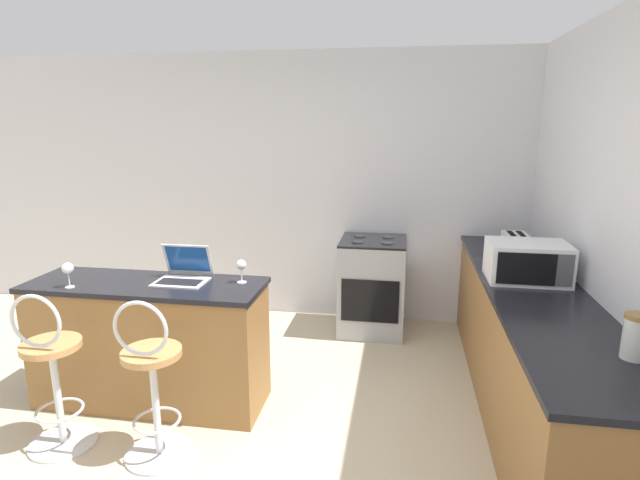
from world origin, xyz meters
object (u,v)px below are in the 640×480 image
(toaster, at_px, (515,244))
(stove_range, at_px, (372,286))
(storage_jar, at_px, (635,336))
(bar_stool_near, at_px, (53,375))
(wine_glass_tall, at_px, (242,266))
(laptop, at_px, (184,272))
(bar_stool_far, at_px, (152,384))
(mug_red, at_px, (490,242))
(wine_glass_short, at_px, (68,269))
(microwave, at_px, (527,262))

(toaster, height_order, stove_range, toaster)
(storage_jar, bearing_deg, toaster, 94.56)
(bar_stool_near, relative_size, toaster, 3.57)
(stove_range, height_order, wine_glass_tall, wine_glass_tall)
(laptop, distance_m, storage_jar, 2.63)
(toaster, bearing_deg, bar_stool_far, -142.87)
(bar_stool_far, distance_m, laptop, 0.82)
(laptop, height_order, stove_range, laptop)
(mug_red, xyz_separation_m, wine_glass_tall, (-1.81, -1.29, 0.07))
(bar_stool_far, xyz_separation_m, wine_glass_tall, (0.33, 0.68, 0.53))
(toaster, height_order, wine_glass_short, toaster)
(wine_glass_tall, bearing_deg, storage_jar, -20.11)
(wine_glass_tall, bearing_deg, bar_stool_far, -116.17)
(stove_range, xyz_separation_m, mug_red, (1.01, -0.11, 0.49))
(bar_stool_far, bearing_deg, wine_glass_short, 152.40)
(mug_red, bearing_deg, toaster, -55.42)
(stove_range, bearing_deg, wine_glass_tall, -119.54)
(stove_range, distance_m, wine_glass_short, 2.59)
(laptop, bearing_deg, toaster, 24.36)
(wine_glass_tall, distance_m, storage_jar, 2.25)
(microwave, relative_size, storage_jar, 2.44)
(wine_glass_tall, bearing_deg, stove_range, 60.46)
(bar_stool_near, relative_size, wine_glass_short, 6.02)
(microwave, relative_size, stove_range, 0.58)
(bar_stool_near, distance_m, mug_red, 3.43)
(bar_stool_far, bearing_deg, mug_red, 42.60)
(bar_stool_near, distance_m, wine_glass_short, 0.67)
(microwave, distance_m, wine_glass_tall, 1.93)
(stove_range, xyz_separation_m, storage_jar, (1.31, -2.18, 0.55))
(microwave, xyz_separation_m, wine_glass_tall, (-1.90, -0.37, -0.02))
(wine_glass_short, bearing_deg, storage_jar, -8.72)
(bar_stool_near, height_order, bar_stool_far, same)
(mug_red, distance_m, wine_glass_tall, 2.22)
(toaster, relative_size, storage_jar, 1.33)
(mug_red, bearing_deg, wine_glass_short, -151.43)
(wine_glass_tall, relative_size, storage_jar, 0.75)
(bar_stool_near, bearing_deg, storage_jar, -1.81)
(laptop, distance_m, toaster, 2.60)
(laptop, relative_size, wine_glass_short, 2.03)
(bar_stool_far, distance_m, wine_glass_tall, 0.92)
(laptop, xyz_separation_m, stove_range, (1.21, 1.42, -0.50))
(laptop, bearing_deg, bar_stool_near, -130.11)
(toaster, xyz_separation_m, wine_glass_tall, (-1.96, -1.06, 0.03))
(bar_stool_near, relative_size, laptop, 2.96)
(microwave, distance_m, storage_jar, 1.16)
(mug_red, bearing_deg, storage_jar, -81.63)
(wine_glass_short, bearing_deg, stove_range, 41.93)
(bar_stool_far, height_order, stove_range, bar_stool_far)
(microwave, height_order, mug_red, microwave)
(stove_range, bearing_deg, bar_stool_far, -118.47)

